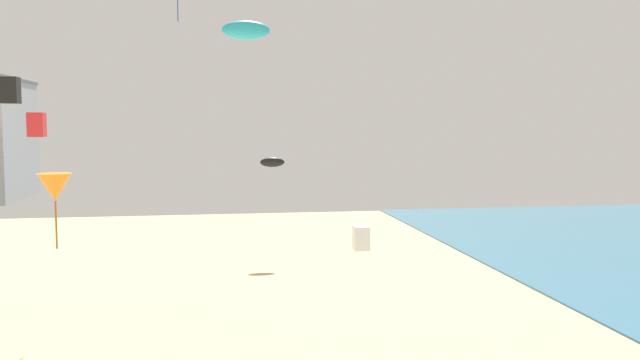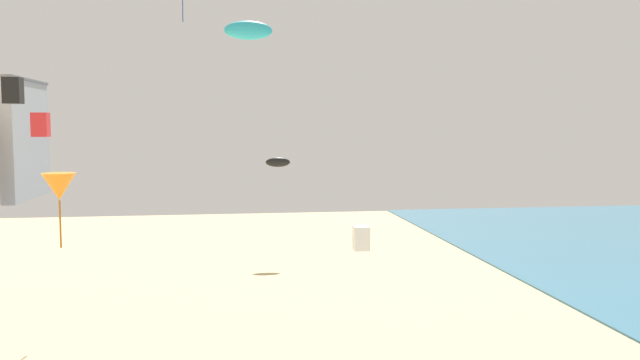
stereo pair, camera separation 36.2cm
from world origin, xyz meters
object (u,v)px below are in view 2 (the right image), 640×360
(kite_white_box, at_px, (361,238))
(kite_orange_delta, at_px, (59,187))
(kite_red_box, at_px, (41,125))
(kite_black_parafoil, at_px, (278,162))
(kite_black_box, at_px, (13,91))
(kite_cyan_parafoil, at_px, (248,30))

(kite_white_box, distance_m, kite_orange_delta, 14.54)
(kite_orange_delta, bearing_deg, kite_red_box, -98.08)
(kite_black_parafoil, bearing_deg, kite_black_box, -117.95)
(kite_black_parafoil, relative_size, kite_black_box, 1.84)
(kite_white_box, bearing_deg, kite_cyan_parafoil, 117.60)
(kite_black_parafoil, bearing_deg, kite_cyan_parafoil, -98.63)
(kite_cyan_parafoil, relative_size, kite_orange_delta, 0.62)
(kite_red_box, xyz_separation_m, kite_black_box, (0.10, -3.70, 1.20))
(kite_white_box, xyz_separation_m, kite_red_box, (-12.08, 6.70, 3.87))
(kite_white_box, relative_size, kite_orange_delta, 0.25)
(kite_black_parafoil, height_order, kite_cyan_parafoil, kite_cyan_parafoil)
(kite_cyan_parafoil, relative_size, kite_red_box, 2.07)
(kite_red_box, height_order, kite_orange_delta, kite_red_box)
(kite_cyan_parafoil, bearing_deg, kite_black_box, -155.99)
(kite_white_box, xyz_separation_m, kite_black_box, (-11.98, 3.00, 5.07))
(kite_black_parafoil, relative_size, kite_red_box, 1.72)
(kite_red_box, bearing_deg, kite_white_box, -29.01)
(kite_cyan_parafoil, xyz_separation_m, kite_black_box, (-8.45, -3.76, -2.81))
(kite_cyan_parafoil, height_order, kite_red_box, kite_cyan_parafoil)
(kite_white_box, distance_m, kite_black_box, 13.35)
(kite_black_parafoil, xyz_separation_m, kite_orange_delta, (-10.89, -15.42, -0.14))
(kite_cyan_parafoil, bearing_deg, kite_red_box, -179.59)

